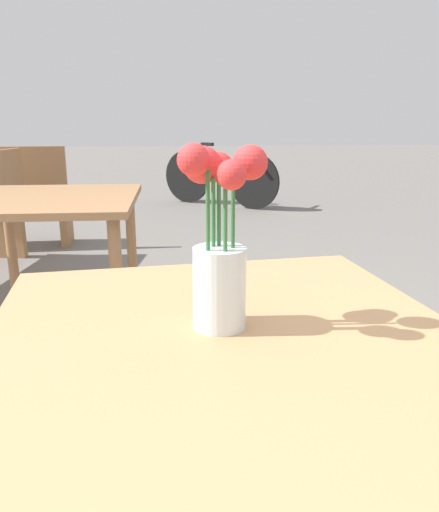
{
  "coord_description": "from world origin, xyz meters",
  "views": [
    {
      "loc": [
        -0.09,
        -0.76,
        1.06
      ],
      "look_at": [
        -0.01,
        0.06,
        0.84
      ],
      "focal_mm": 35.0,
      "sensor_mm": 36.0,
      "label": 1
    }
  ],
  "objects_px": {
    "table_front": "(231,391)",
    "table_back": "(53,223)",
    "flower_vase": "(219,252)",
    "bicycle": "(219,178)"
  },
  "relations": [
    {
      "from": "flower_vase",
      "to": "table_back",
      "type": "height_order",
      "value": "flower_vase"
    },
    {
      "from": "table_front",
      "to": "table_back",
      "type": "distance_m",
      "value": 1.6
    },
    {
      "from": "table_back",
      "to": "bicycle",
      "type": "distance_m",
      "value": 4.18
    },
    {
      "from": "table_front",
      "to": "table_back",
      "type": "relative_size",
      "value": 1.21
    },
    {
      "from": "table_back",
      "to": "bicycle",
      "type": "bearing_deg",
      "value": 74.16
    },
    {
      "from": "table_back",
      "to": "bicycle",
      "type": "height_order",
      "value": "bicycle"
    },
    {
      "from": "table_front",
      "to": "table_back",
      "type": "xyz_separation_m",
      "value": [
        -0.62,
        1.48,
        0.01
      ]
    },
    {
      "from": "flower_vase",
      "to": "bicycle",
      "type": "height_order",
      "value": "flower_vase"
    },
    {
      "from": "flower_vase",
      "to": "bicycle",
      "type": "relative_size",
      "value": 0.24
    },
    {
      "from": "flower_vase",
      "to": "table_back",
      "type": "relative_size",
      "value": 0.38
    }
  ]
}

